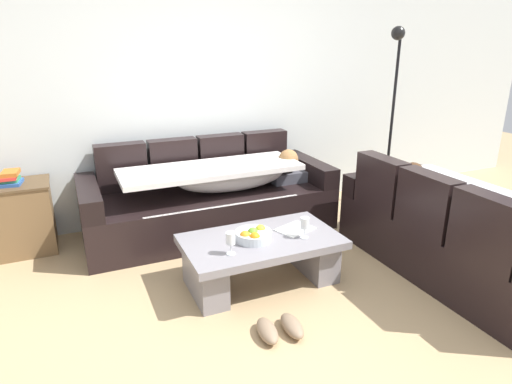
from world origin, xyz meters
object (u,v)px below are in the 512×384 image
(wine_glass_near_right, at_px, (305,224))
(floor_lamp, at_px, (392,108))
(pair_of_shoes, at_px, (280,328))
(couch_near_window, at_px, (455,233))
(open_magazine, at_px, (295,229))
(fruit_bowl, at_px, (253,235))
(coffee_table, at_px, (261,255))
(couch_along_wall, at_px, (213,198))
(side_cabinet, at_px, (10,219))
(book_stack_on_cabinet, at_px, (10,178))
(wine_glass_near_left, at_px, (231,239))

(wine_glass_near_right, height_order, floor_lamp, floor_lamp)
(pair_of_shoes, bearing_deg, wine_glass_near_right, 48.20)
(couch_near_window, bearing_deg, open_magazine, 67.90)
(wine_glass_near_right, bearing_deg, floor_lamp, 33.83)
(fruit_bowl, bearing_deg, pair_of_shoes, -98.24)
(coffee_table, height_order, wine_glass_near_right, wine_glass_near_right)
(couch_along_wall, relative_size, coffee_table, 1.99)
(wine_glass_near_right, relative_size, open_magazine, 0.59)
(coffee_table, distance_m, pair_of_shoes, 0.70)
(side_cabinet, bearing_deg, coffee_table, -36.84)
(couch_near_window, relative_size, floor_lamp, 1.01)
(coffee_table, bearing_deg, pair_of_shoes, -104.12)
(book_stack_on_cabinet, distance_m, floor_lamp, 3.82)
(couch_along_wall, relative_size, wine_glass_near_left, 14.39)
(couch_near_window, xyz_separation_m, wine_glass_near_right, (-1.21, 0.33, 0.16))
(couch_along_wall, height_order, pair_of_shoes, couch_along_wall)
(wine_glass_near_left, height_order, pair_of_shoes, wine_glass_near_left)
(couch_near_window, relative_size, side_cabinet, 2.74)
(wine_glass_near_right, height_order, pair_of_shoes, wine_glass_near_right)
(wine_glass_near_right, distance_m, open_magazine, 0.20)
(couch_along_wall, distance_m, side_cabinet, 1.81)
(pair_of_shoes, bearing_deg, couch_near_window, 6.61)
(couch_along_wall, relative_size, side_cabinet, 3.32)
(pair_of_shoes, bearing_deg, couch_along_wall, 85.14)
(fruit_bowl, relative_size, wine_glass_near_right, 1.69)
(wine_glass_near_left, bearing_deg, couch_near_window, -9.32)
(fruit_bowl, height_order, open_magazine, fruit_bowl)
(couch_along_wall, bearing_deg, wine_glass_near_left, -102.95)
(open_magazine, relative_size, pair_of_shoes, 0.88)
(couch_along_wall, bearing_deg, side_cabinet, 172.86)
(fruit_bowl, bearing_deg, side_cabinet, 141.77)
(fruit_bowl, bearing_deg, wine_glass_near_left, -148.86)
(coffee_table, height_order, open_magazine, open_magazine)
(couch_near_window, distance_m, wine_glass_near_left, 1.86)
(couch_along_wall, relative_size, book_stack_on_cabinet, 10.07)
(floor_lamp, height_order, pair_of_shoes, floor_lamp)
(couch_near_window, distance_m, open_magazine, 1.30)
(floor_lamp, bearing_deg, coffee_table, -153.14)
(coffee_table, xyz_separation_m, open_magazine, (0.31, 0.03, 0.15))
(open_magazine, bearing_deg, coffee_table, 166.54)
(wine_glass_near_left, xyz_separation_m, side_cabinet, (-1.50, 1.51, -0.17))
(wine_glass_near_right, bearing_deg, couch_along_wall, 103.99)
(couch_along_wall, distance_m, pair_of_shoes, 1.81)
(wine_glass_near_left, bearing_deg, side_cabinet, 134.80)
(floor_lamp, relative_size, pair_of_shoes, 6.12)
(fruit_bowl, distance_m, wine_glass_near_right, 0.40)
(coffee_table, relative_size, book_stack_on_cabinet, 5.06)
(wine_glass_near_right, relative_size, side_cabinet, 0.23)
(side_cabinet, relative_size, pair_of_shoes, 2.26)
(wine_glass_near_left, relative_size, pair_of_shoes, 0.52)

